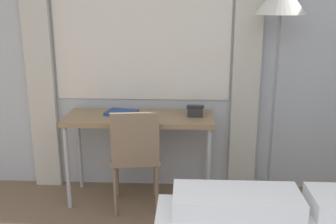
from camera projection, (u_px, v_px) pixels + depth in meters
wall_back_with_window at (180, 43)px, 3.47m from camera, size 4.93×0.13×2.70m
desk at (139, 124)px, 3.36m from camera, size 1.26×0.47×0.77m
desk_chair at (135, 152)px, 3.23m from camera, size 0.45×0.45×0.89m
standing_lamp at (280, 14)px, 3.08m from camera, size 0.40×0.40×1.87m
telephone at (195, 111)px, 3.35m from camera, size 0.15×0.14×0.09m
book at (121, 112)px, 3.40m from camera, size 0.29×0.24×0.02m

